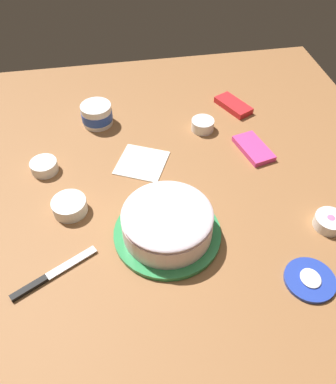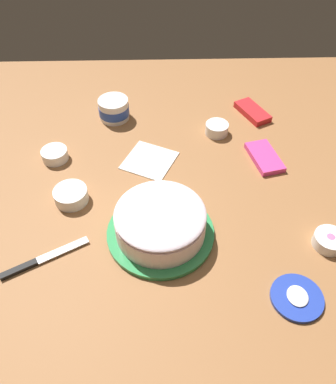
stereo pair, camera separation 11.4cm
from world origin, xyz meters
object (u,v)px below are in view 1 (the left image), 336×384
(frosted_cake, at_px, (167,224))
(sprinkle_bowl_pink, at_px, (330,221))
(frosting_tub, at_px, (97,114))
(sprinkle_bowl_rainbow, at_px, (203,124))
(frosting_tub_lid, at_px, (310,280))
(candy_box_lower, at_px, (253,148))
(paper_napkin, at_px, (142,162))
(spreading_knife, at_px, (47,277))
(candy_box_upper, at_px, (233,105))
(sprinkle_bowl_orange, at_px, (44,166))
(sprinkle_bowl_green, at_px, (69,206))

(frosted_cake, xyz_separation_m, sprinkle_bowl_pink, (0.05, 0.45, -0.03))
(frosting_tub, distance_m, sprinkle_bowl_rainbow, 0.38)
(frosting_tub_lid, distance_m, candy_box_lower, 0.50)
(paper_napkin, bearing_deg, frosting_tub_lid, 35.47)
(spreading_knife, distance_m, candy_box_lower, 0.77)
(paper_napkin, bearing_deg, sprinkle_bowl_pink, 54.35)
(candy_box_upper, bearing_deg, sprinkle_bowl_orange, -97.95)
(sprinkle_bowl_rainbow, xyz_separation_m, sprinkle_bowl_green, (0.31, -0.46, 0.00))
(sprinkle_bowl_rainbow, distance_m, paper_napkin, 0.27)
(spreading_knife, xyz_separation_m, candy_box_lower, (-0.38, 0.66, 0.00))
(frosted_cake, distance_m, paper_napkin, 0.31)
(frosting_tub_lid, height_order, sprinkle_bowl_pink, sprinkle_bowl_pink)
(frosting_tub_lid, distance_m, sprinkle_bowl_pink, 0.20)
(frosting_tub_lid, relative_size, sprinkle_bowl_pink, 1.51)
(sprinkle_bowl_rainbow, relative_size, paper_napkin, 0.53)
(frosted_cake, xyz_separation_m, spreading_knife, (0.08, -0.32, -0.04))
(frosting_tub, distance_m, candy_box_upper, 0.51)
(sprinkle_bowl_pink, bearing_deg, sprinkle_bowl_green, -104.14)
(frosting_tub, relative_size, candy_box_upper, 0.76)
(candy_box_upper, bearing_deg, frosting_tub, -115.61)
(sprinkle_bowl_green, bearing_deg, spreading_knife, -15.12)
(sprinkle_bowl_pink, height_order, candy_box_upper, sprinkle_bowl_pink)
(frosted_cake, height_order, spreading_knife, frosted_cake)
(candy_box_upper, bearing_deg, paper_napkin, -83.33)
(sprinkle_bowl_pink, xyz_separation_m, sprinkle_bowl_orange, (-0.36, -0.79, 0.00))
(sprinkle_bowl_rainbow, height_order, candy_box_upper, sprinkle_bowl_rainbow)
(spreading_knife, height_order, sprinkle_bowl_orange, sprinkle_bowl_orange)
(frosting_tub, bearing_deg, sprinkle_bowl_green, -13.81)
(frosting_tub_lid, bearing_deg, candy_box_lower, 177.83)
(frosting_tub_lid, height_order, sprinkle_bowl_orange, sprinkle_bowl_orange)
(frosting_tub, xyz_separation_m, sprinkle_bowl_rainbow, (0.10, 0.36, -0.02))
(candy_box_upper, height_order, paper_napkin, candy_box_upper)
(frosting_tub, height_order, sprinkle_bowl_green, frosting_tub)
(candy_box_lower, bearing_deg, sprinkle_bowl_green, -88.42)
(frosted_cake, distance_m, candy_box_lower, 0.46)
(sprinkle_bowl_orange, distance_m, candy_box_lower, 0.69)
(sprinkle_bowl_pink, height_order, sprinkle_bowl_orange, sprinkle_bowl_orange)
(sprinkle_bowl_rainbow, relative_size, candy_box_upper, 0.55)
(sprinkle_bowl_rainbow, height_order, paper_napkin, sprinkle_bowl_rainbow)
(sprinkle_bowl_pink, bearing_deg, candy_box_upper, -170.27)
(frosting_tub, distance_m, sprinkle_bowl_orange, 0.29)
(sprinkle_bowl_orange, relative_size, candy_box_upper, 0.58)
(sprinkle_bowl_green, height_order, sprinkle_bowl_pink, sprinkle_bowl_green)
(frosting_tub_lid, relative_size, candy_box_lower, 0.84)
(frosted_cake, xyz_separation_m, paper_napkin, (-0.30, -0.03, -0.05))
(candy_box_lower, bearing_deg, frosted_cake, -62.78)
(candy_box_lower, height_order, candy_box_upper, candy_box_upper)
(sprinkle_bowl_green, distance_m, candy_box_upper, 0.74)
(frosting_tub, height_order, sprinkle_bowl_orange, frosting_tub)
(spreading_knife, xyz_separation_m, sprinkle_bowl_pink, (-0.04, 0.77, 0.01))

